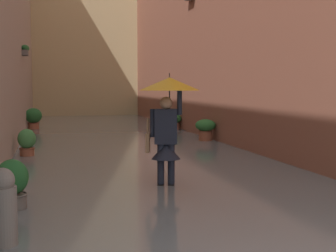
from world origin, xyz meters
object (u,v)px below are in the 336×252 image
at_px(potted_plant_mid_right, 12,186).
at_px(potted_plant_far_right, 33,118).
at_px(potted_plant_far_left, 174,121).
at_px(mooring_bollard, 3,211).
at_px(person_wading, 168,108).
at_px(potted_plant_near_left, 205,129).
at_px(potted_plant_near_right, 27,143).

height_order(potted_plant_mid_right, potted_plant_far_right, potted_plant_far_right).
relative_size(potted_plant_far_left, mooring_bollard, 0.76).
bearing_deg(potted_plant_far_left, person_wading, 74.65).
xyz_separation_m(potted_plant_far_right, mooring_bollard, (-0.10, 14.26, -0.06)).
bearing_deg(potted_plant_far_right, potted_plant_far_left, 164.88).
relative_size(person_wading, potted_plant_near_left, 2.65).
height_order(person_wading, mooring_bollard, person_wading).
relative_size(potted_plant_far_left, potted_plant_near_right, 0.95).
bearing_deg(potted_plant_mid_right, mooring_bollard, 90.55).
distance_m(person_wading, potted_plant_near_left, 6.80).
distance_m(potted_plant_far_left, potted_plant_far_right, 5.54).
height_order(person_wading, potted_plant_mid_right, person_wading).
bearing_deg(potted_plant_mid_right, potted_plant_near_left, -125.74).
bearing_deg(mooring_bollard, potted_plant_near_right, -89.68).
relative_size(potted_plant_near_left, potted_plant_far_left, 1.06).
bearing_deg(potted_plant_near_left, potted_plant_far_right, -45.82).
relative_size(potted_plant_near_left, potted_plant_far_right, 0.83).
bearing_deg(mooring_bollard, potted_plant_far_right, -89.60).
bearing_deg(potted_plant_far_left, potted_plant_mid_right, 64.89).
bearing_deg(person_wading, potted_plant_near_right, -58.92).
height_order(potted_plant_far_right, mooring_bollard, mooring_bollard).
bearing_deg(potted_plant_far_right, potted_plant_near_left, 134.18).
height_order(potted_plant_near_right, mooring_bollard, mooring_bollard).
bearing_deg(potted_plant_far_left, potted_plant_near_right, 48.71).
height_order(potted_plant_far_left, mooring_bollard, mooring_bollard).
bearing_deg(mooring_bollard, person_wading, -132.76).
xyz_separation_m(potted_plant_near_left, potted_plant_mid_right, (5.20, 7.23, -0.04)).
relative_size(potted_plant_far_left, potted_plant_far_right, 0.78).
bearing_deg(potted_plant_far_right, person_wading, 102.43).
distance_m(potted_plant_near_left, potted_plant_far_right, 7.58).
bearing_deg(potted_plant_mid_right, potted_plant_far_left, -115.11).
distance_m(person_wading, potted_plant_far_left, 10.58).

